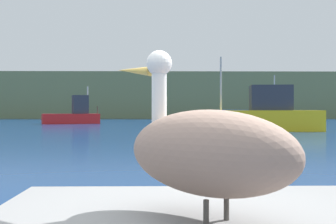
% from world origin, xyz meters
% --- Properties ---
extents(hillside_backdrop, '(140.00, 11.91, 6.59)m').
position_xyz_m(hillside_backdrop, '(0.00, 61.30, 3.30)').
color(hillside_backdrop, '#6B7A51').
rests_on(hillside_backdrop, ground).
extents(pelican, '(1.12, 1.13, 0.96)m').
position_xyz_m(pelican, '(0.21, -0.42, 1.14)').
color(pelican, gray).
rests_on(pelican, pier_dock).
extents(fishing_boat_blue, '(8.25, 3.87, 4.77)m').
position_xyz_m(fishing_boat_blue, '(9.29, 39.81, 0.85)').
color(fishing_boat_blue, blue).
rests_on(fishing_boat_blue, ground).
extents(fishing_boat_yellow, '(7.93, 3.25, 4.68)m').
position_xyz_m(fishing_boat_yellow, '(6.25, 23.62, 0.98)').
color(fishing_boat_yellow, yellow).
rests_on(fishing_boat_yellow, ground).
extents(fishing_boat_red, '(5.32, 3.22, 3.48)m').
position_xyz_m(fishing_boat_red, '(-8.08, 36.09, 0.83)').
color(fishing_boat_red, red).
rests_on(fishing_boat_red, ground).
extents(mooring_buoy, '(0.69, 0.69, 0.69)m').
position_xyz_m(mooring_buoy, '(3.42, 12.25, 0.35)').
color(mooring_buoy, yellow).
rests_on(mooring_buoy, ground).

